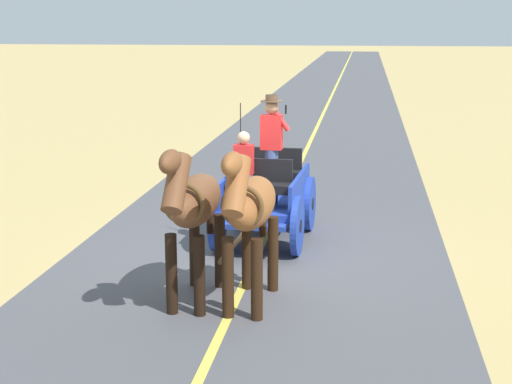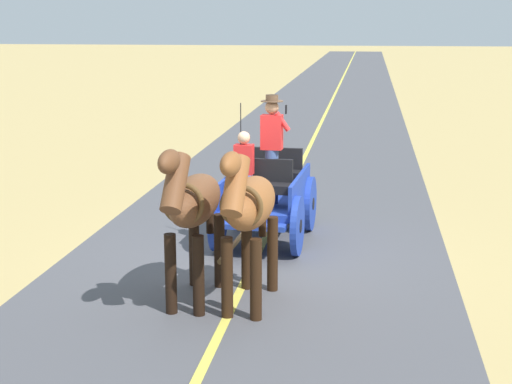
{
  "view_description": "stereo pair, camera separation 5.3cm",
  "coord_description": "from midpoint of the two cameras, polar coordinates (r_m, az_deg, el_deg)",
  "views": [
    {
      "loc": [
        -1.62,
        11.63,
        3.67
      ],
      "look_at": [
        -0.02,
        0.32,
        1.1
      ],
      "focal_mm": 53.93,
      "sensor_mm": 36.0,
      "label": 1
    },
    {
      "loc": [
        -1.68,
        11.63,
        3.67
      ],
      "look_at": [
        -0.02,
        0.32,
        1.1
      ],
      "focal_mm": 53.93,
      "sensor_mm": 36.0,
      "label": 2
    }
  ],
  "objects": [
    {
      "name": "horse_near_side",
      "position": [
        9.78,
        -0.62,
        -1.21
      ],
      "size": [
        0.66,
        2.13,
        2.21
      ],
      "color": "brown",
      "rests_on": "ground"
    },
    {
      "name": "horse_drawn_carriage",
      "position": [
        12.86,
        0.57,
        -0.15
      ],
      "size": [
        1.54,
        4.52,
        2.5
      ],
      "color": "#1E3899",
      "rests_on": "ground"
    },
    {
      "name": "road_surface",
      "position": [
        12.31,
        -0.01,
        -4.66
      ],
      "size": [
        6.02,
        160.0,
        0.01
      ],
      "primitive_type": "cube",
      "color": "#4C4C51",
      "rests_on": "ground"
    },
    {
      "name": "ground_plane",
      "position": [
        12.31,
        -0.01,
        -4.67
      ],
      "size": [
        200.0,
        200.0,
        0.0
      ],
      "primitive_type": "plane",
      "color": "tan"
    },
    {
      "name": "horse_off_side",
      "position": [
        9.96,
        -4.81,
        -1.0
      ],
      "size": [
        0.64,
        2.13,
        2.21
      ],
      "color": "brown",
      "rests_on": "ground"
    },
    {
      "name": "road_centre_stripe",
      "position": [
        12.31,
        -0.01,
        -4.63
      ],
      "size": [
        0.12,
        160.0,
        0.0
      ],
      "primitive_type": "cube",
      "color": "#DBCC4C",
      "rests_on": "road_surface"
    }
  ]
}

